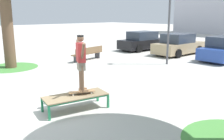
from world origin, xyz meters
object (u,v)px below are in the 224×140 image
car_tan (178,45)px  skate_box (76,97)px  skateboard (82,92)px  car_black (143,41)px  skater (81,59)px  park_bench (88,53)px

car_tan → skate_box: bearing=-72.6°
skate_box → skateboard: 0.24m
skateboard → car_black: size_ratio=0.19×
skate_box → car_tan: (-3.59, 11.42, 0.28)m
skater → park_bench: bearing=140.9°
car_black → car_tan: size_ratio=1.02×
skate_box → skateboard: (0.05, 0.20, 0.12)m
skater → car_black: skater is taller
car_black → park_bench: size_ratio=1.78×
skateboard → park_bench: (-6.28, 5.10, -0.09)m
park_bench → skate_box: bearing=-40.4°
skater → car_tan: skater is taller
skate_box → skateboard: bearing=77.4°
park_bench → car_black: bearing=95.6°
skate_box → car_black: car_black is taller
skate_box → park_bench: size_ratio=0.83×
skate_box → car_black: bearing=120.9°
skateboard → skater: (0.00, 0.00, 0.99)m
car_tan → skateboard: bearing=-72.1°
car_black → park_bench: (0.59, -6.09, -0.24)m
car_tan → park_bench: bearing=-113.4°
car_black → car_tan: bearing=0.5°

